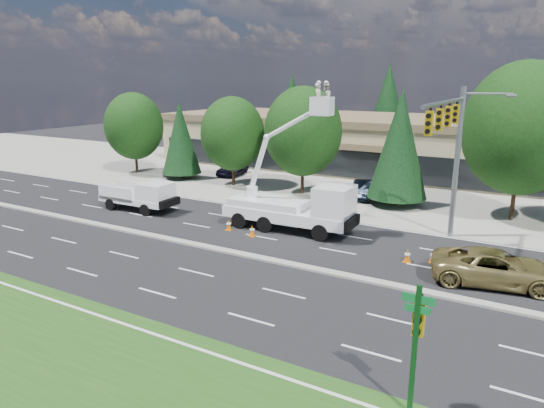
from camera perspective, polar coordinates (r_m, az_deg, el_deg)
The scene contains 26 objects.
ground at distance 27.19m, azimuth -4.76°, elevation -5.77°, with size 140.00×140.00×0.00m, color black.
concrete_apron at distance 44.49m, azimuth 9.89°, elevation 2.10°, with size 140.00×22.00×0.01m, color gray.
grass_verge at distance 19.04m, azimuth -28.41°, elevation -16.98°, with size 140.00×10.00×0.01m, color #1E4513.
road_median at distance 27.17m, azimuth -4.76°, elevation -5.65°, with size 120.00×0.55×0.12m, color gray.
strip_mall at distance 53.40m, azimuth 13.71°, elevation 7.03°, with size 50.40×15.40×5.50m.
tree_front_a at distance 51.47m, azimuth -15.93°, elevation 8.79°, with size 5.87×5.87×8.14m.
tree_front_b at distance 47.49m, azimuth -10.71°, elevation 7.67°, with size 3.74×3.74×7.37m.
tree_front_c at distance 43.80m, azimuth -4.67°, elevation 8.24°, with size 5.73×5.73×7.95m.
tree_front_d at distance 40.24m, azimuth 3.68°, elevation 8.49°, with size 6.41×6.41×8.89m.
tree_front_e at distance 37.52m, azimuth 14.79°, elevation 6.85°, with size 4.45×4.45×8.78m.
tree_front_f at distance 36.16m, azimuth 27.37°, elevation 7.87°, with size 7.66×7.66×10.63m.
tree_back_a at distance 70.99m, azimuth 2.35°, elevation 11.32°, with size 5.16×5.16×10.18m.
tree_back_b at distance 65.73m, azimuth 13.48°, elevation 11.30°, with size 5.83×5.83×11.50m.
tree_back_c at distance 63.28m, azimuth 25.83°, elevation 9.50°, with size 5.14×5.14×10.13m.
signal_mast at distance 28.59m, azimuth 20.53°, elevation 6.88°, with size 2.76×10.16×9.00m.
street_sign_pole at distance 14.60m, azimuth 16.61°, elevation -14.61°, with size 0.90×0.44×4.00m.
utility_pickup at distance 36.72m, azimuth -15.09°, elevation 0.62°, with size 5.78×2.42×2.19m.
bucket_truck at distance 30.37m, azimuth 3.11°, elevation 0.36°, with size 8.41×2.95×9.30m.
traffic_cone_a at distance 36.01m, azimuth -14.67°, elevation -0.55°, with size 0.40×0.40×0.70m.
traffic_cone_b at distance 31.15m, azimuth -5.11°, elevation -2.46°, with size 0.40×0.40×0.70m.
traffic_cone_c at distance 29.85m, azimuth -2.35°, elevation -3.17°, with size 0.40×0.40×0.70m.
traffic_cone_d at distance 26.70m, azimuth 15.63°, elevation -5.89°, with size 0.40×0.40×0.70m.
traffic_cone_e at distance 27.00m, azimuth 18.44°, elevation -5.88°, with size 0.40×0.40×0.70m.
minivan at distance 25.21m, azimuth 24.88°, elevation -6.83°, with size 2.69×5.84×1.62m, color #9B884B.
parked_car_west at distance 48.92m, azimuth -4.67°, elevation 4.27°, with size 1.76×4.38×1.49m, color black.
parked_car_east at distance 40.02m, azimuth 10.61°, elevation 1.69°, with size 1.47×4.22×1.39m, color black.
Camera 1 is at (14.51, -20.99, 9.40)m, focal length 32.00 mm.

